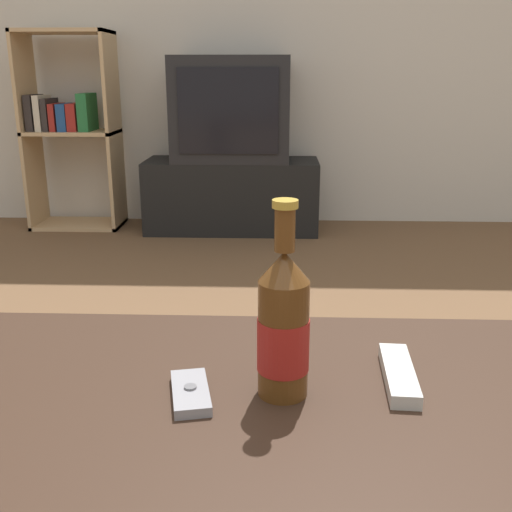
{
  "coord_description": "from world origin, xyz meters",
  "views": [
    {
      "loc": [
        0.02,
        -0.65,
        0.88
      ],
      "look_at": [
        -0.01,
        0.36,
        0.57
      ],
      "focal_mm": 42.0,
      "sensor_mm": 36.0,
      "label": 1
    }
  ],
  "objects_px": {
    "beer_bottle": "(283,326)",
    "cell_phone": "(190,393)",
    "television": "(231,109)",
    "tv_stand": "(232,195)",
    "bookshelf": "(69,126)",
    "remote_control": "(399,374)"
  },
  "relations": [
    {
      "from": "beer_bottle",
      "to": "cell_phone",
      "type": "bearing_deg",
      "value": -172.18
    },
    {
      "from": "cell_phone",
      "to": "television",
      "type": "bearing_deg",
      "value": 81.1
    },
    {
      "from": "tv_stand",
      "to": "cell_phone",
      "type": "height_order",
      "value": "cell_phone"
    },
    {
      "from": "bookshelf",
      "to": "beer_bottle",
      "type": "distance_m",
      "value": 3.0
    },
    {
      "from": "television",
      "to": "bookshelf",
      "type": "distance_m",
      "value": 0.95
    },
    {
      "from": "television",
      "to": "remote_control",
      "type": "bearing_deg",
      "value": -80.62
    },
    {
      "from": "tv_stand",
      "to": "cell_phone",
      "type": "relative_size",
      "value": 8.58
    },
    {
      "from": "television",
      "to": "remote_control",
      "type": "height_order",
      "value": "television"
    },
    {
      "from": "television",
      "to": "bookshelf",
      "type": "xyz_separation_m",
      "value": [
        -0.94,
        0.06,
        -0.1
      ]
    },
    {
      "from": "television",
      "to": "beer_bottle",
      "type": "xyz_separation_m",
      "value": [
        0.28,
        -2.69,
        -0.12
      ]
    },
    {
      "from": "bookshelf",
      "to": "remote_control",
      "type": "height_order",
      "value": "bookshelf"
    },
    {
      "from": "bookshelf",
      "to": "cell_phone",
      "type": "distance_m",
      "value": 2.97
    },
    {
      "from": "tv_stand",
      "to": "beer_bottle",
      "type": "distance_m",
      "value": 2.73
    },
    {
      "from": "bookshelf",
      "to": "remote_control",
      "type": "relative_size",
      "value": 7.0
    },
    {
      "from": "tv_stand",
      "to": "television",
      "type": "xyz_separation_m",
      "value": [
        -0.0,
        -0.0,
        0.49
      ]
    },
    {
      "from": "bookshelf",
      "to": "cell_phone",
      "type": "xyz_separation_m",
      "value": [
        1.1,
        -2.76,
        -0.11
      ]
    },
    {
      "from": "bookshelf",
      "to": "cell_phone",
      "type": "height_order",
      "value": "bookshelf"
    },
    {
      "from": "television",
      "to": "tv_stand",
      "type": "bearing_deg",
      "value": 90.0
    },
    {
      "from": "television",
      "to": "beer_bottle",
      "type": "height_order",
      "value": "television"
    },
    {
      "from": "tv_stand",
      "to": "bookshelf",
      "type": "xyz_separation_m",
      "value": [
        -0.94,
        0.06,
        0.38
      ]
    },
    {
      "from": "bookshelf",
      "to": "beer_bottle",
      "type": "bearing_deg",
      "value": -66.1
    },
    {
      "from": "cell_phone",
      "to": "remote_control",
      "type": "xyz_separation_m",
      "value": [
        0.28,
        0.06,
        0.0
      ]
    }
  ]
}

